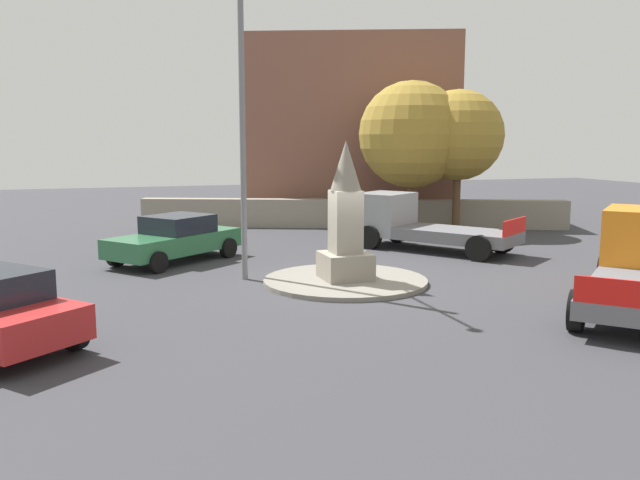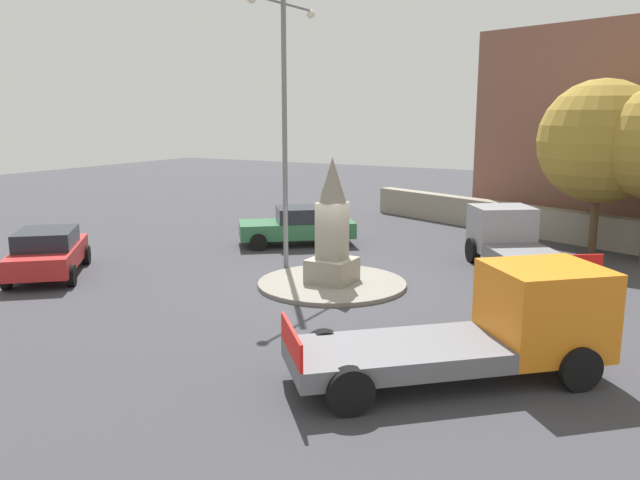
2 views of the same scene
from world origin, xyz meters
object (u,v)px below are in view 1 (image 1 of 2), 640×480
monument (346,222)px  streetlamp (242,83)px  truck_grey_approaching (415,223)px  tree_mid_cluster (412,135)px  tree_near_wall (458,135)px  car_green_waiting (175,238)px  corner_building (354,130)px

monument → streetlamp: streetlamp is taller
truck_grey_approaching → tree_mid_cluster: size_ratio=0.92×
tree_near_wall → streetlamp: bearing=-57.1°
truck_grey_approaching → monument: bearing=-43.3°
monument → truck_grey_approaching: monument is taller
streetlamp → car_green_waiting: streetlamp is taller
streetlamp → tree_near_wall: bearing=122.9°
car_green_waiting → truck_grey_approaching: (0.09, 8.30, 0.16)m
monument → car_green_waiting: 6.20m
streetlamp → corner_building: size_ratio=0.91×
car_green_waiting → corner_building: corner_building is taller
monument → truck_grey_approaching: size_ratio=0.64×
corner_building → tree_mid_cluster: (7.13, -0.16, -0.30)m
corner_building → monument: bearing=-21.7°
streetlamp → corner_building: (-14.57, 8.78, -0.99)m
car_green_waiting → corner_building: 15.69m
car_green_waiting → tree_mid_cluster: bearing=112.2°
monument → tree_mid_cluster: bearing=145.0°
monument → truck_grey_approaching: (-4.55, 4.30, -0.76)m
monument → corner_building: bearing=158.3°
monument → tree_near_wall: bearing=135.5°
monument → tree_mid_cluster: 10.99m
truck_grey_approaching → tree_near_wall: bearing=134.1°
monument → tree_near_wall: 11.56m
tree_mid_cluster → truck_grey_approaching: bearing=-23.8°
corner_building → streetlamp: bearing=-31.1°
corner_building → tree_mid_cluster: size_ratio=1.58×
streetlamp → tree_mid_cluster: (-7.44, 8.62, -1.29)m
streetlamp → tree_mid_cluster: bearing=130.8°
corner_building → tree_near_wall: 8.00m
corner_building → truck_grey_approaching: bearing=-10.1°
truck_grey_approaching → tree_near_wall: (-3.53, 3.64, 3.10)m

